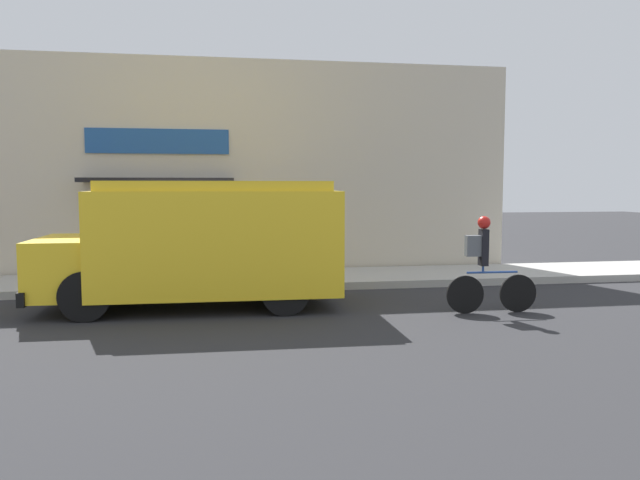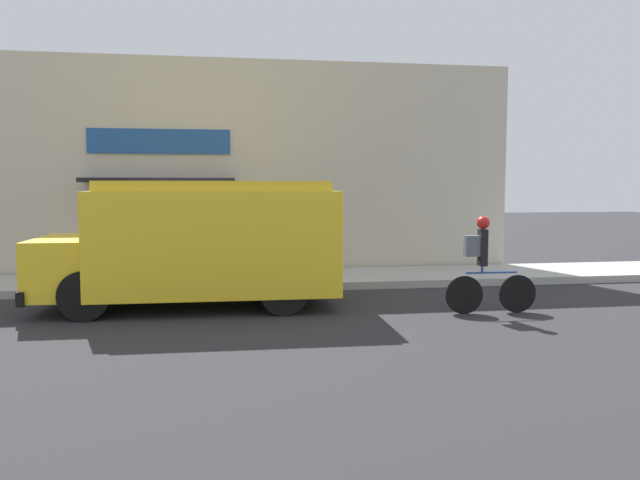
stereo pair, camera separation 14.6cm
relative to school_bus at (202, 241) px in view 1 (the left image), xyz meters
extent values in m
plane|color=#2B2B2D|center=(-0.15, 1.30, -1.21)|extent=(70.00, 70.00, 0.00)
cube|color=#ADAAA3|center=(-0.15, 2.49, -1.13)|extent=(28.00, 2.39, 0.17)
cube|color=beige|center=(-0.15, 3.84, 1.42)|extent=(15.73, 0.18, 5.27)
cube|color=#1E4C93|center=(-1.04, 3.73, 2.06)|extent=(3.30, 0.05, 0.58)
cube|color=black|center=(-1.04, 3.32, 1.14)|extent=(3.47, 0.86, 0.10)
cube|color=yellow|center=(0.27, -0.01, 0.00)|extent=(4.37, 2.39, 1.84)
cube|color=yellow|center=(-2.38, 0.05, -0.41)|extent=(1.04, 2.13, 1.01)
cube|color=yellow|center=(0.27, -0.01, 1.01)|extent=(4.02, 2.20, 0.18)
cube|color=black|center=(-2.84, 0.06, -0.82)|extent=(0.17, 2.25, 0.24)
cube|color=red|center=(-0.88, 1.42, 0.09)|extent=(0.03, 0.44, 0.44)
cylinder|color=black|center=(-1.85, 1.03, -0.79)|extent=(0.84, 0.28, 0.83)
cylinder|color=black|center=(-1.89, -0.95, -0.79)|extent=(0.84, 0.28, 0.83)
cylinder|color=black|center=(1.45, 0.96, -0.79)|extent=(0.84, 0.28, 0.83)
cylinder|color=black|center=(1.40, -1.02, -0.79)|extent=(0.84, 0.28, 0.83)
cylinder|color=black|center=(5.47, -1.48, -0.88)|extent=(0.67, 0.07, 0.67)
cylinder|color=black|center=(4.50, -1.44, -0.88)|extent=(0.67, 0.07, 0.67)
cylinder|color=#234793|center=(4.99, -1.46, -0.49)|extent=(0.92, 0.07, 0.04)
cylinder|color=#234793|center=(4.82, -1.45, -0.43)|extent=(0.04, 0.04, 0.12)
cube|color=black|center=(4.82, -1.45, -0.05)|extent=(0.13, 0.20, 0.63)
sphere|color=red|center=(4.82, -1.45, 0.38)|extent=(0.22, 0.22, 0.22)
cube|color=#565B60|center=(4.63, -1.44, -0.02)|extent=(0.27, 0.15, 0.36)
cylinder|color=slate|center=(1.01, 2.62, -0.65)|extent=(0.51, 0.51, 0.79)
cylinder|color=black|center=(1.01, 2.62, -0.24)|extent=(0.52, 0.52, 0.04)
camera|label=1|loc=(0.17, -11.55, 1.02)|focal=35.00mm
camera|label=2|loc=(0.32, -11.58, 1.02)|focal=35.00mm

